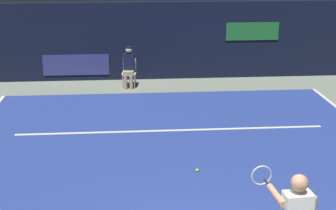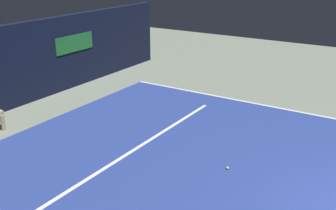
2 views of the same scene
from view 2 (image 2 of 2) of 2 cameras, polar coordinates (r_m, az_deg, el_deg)
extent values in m
plane|color=gray|center=(9.56, 4.07, -8.76)|extent=(30.77, 30.77, 0.00)
cube|color=navy|center=(9.56, 4.07, -8.73)|extent=(9.77, 10.20, 0.01)
cube|color=white|center=(13.65, 13.80, -0.17)|extent=(0.10, 10.20, 0.01)
cube|color=white|center=(10.42, -4.64, -6.14)|extent=(7.62, 0.10, 0.01)
cube|color=#1E6B2D|center=(15.34, -12.75, 8.29)|extent=(1.80, 0.04, 0.60)
cylinder|color=#B2B2B7|center=(12.40, -21.60, -2.06)|extent=(0.03, 0.03, 0.46)
cylinder|color=tan|center=(12.29, -21.77, -2.29)|extent=(0.11, 0.11, 0.46)
sphere|color=#CCE033|center=(9.58, 8.19, -8.57)|extent=(0.07, 0.07, 0.07)
camera|label=1|loc=(8.71, 75.29, 4.23)|focal=53.53mm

